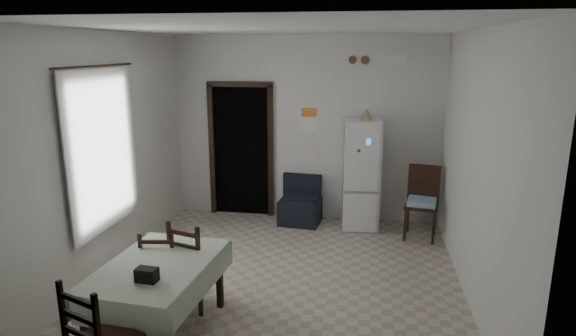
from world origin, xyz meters
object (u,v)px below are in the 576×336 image
(dining_chair_far_right, at_px, (195,262))
(dining_table, at_px, (159,299))
(navy_seat, at_px, (300,200))
(corner_chair, at_px, (422,204))
(dining_chair_far_left, at_px, (162,267))
(fridge, at_px, (361,174))

(dining_chair_far_right, bearing_deg, dining_table, 92.10)
(dining_table, bearing_deg, dining_chair_far_right, 80.41)
(navy_seat, relative_size, dining_chair_far_right, 0.76)
(navy_seat, height_order, dining_table, navy_seat)
(corner_chair, distance_m, dining_chair_far_left, 3.76)
(dining_chair_far_left, distance_m, dining_chair_far_right, 0.35)
(fridge, distance_m, dining_chair_far_left, 3.41)
(dining_chair_far_left, relative_size, dining_chair_far_right, 0.90)
(navy_seat, bearing_deg, corner_chair, -4.95)
(fridge, distance_m, dining_table, 3.75)
(navy_seat, height_order, corner_chair, corner_chair)
(navy_seat, distance_m, dining_chair_far_right, 2.76)
(fridge, bearing_deg, dining_chair_far_right, -127.52)
(corner_chair, distance_m, dining_chair_far_right, 3.45)
(navy_seat, relative_size, corner_chair, 0.70)
(navy_seat, xyz_separation_m, dining_chair_far_right, (-0.76, -2.65, 0.12))
(dining_table, bearing_deg, dining_chair_far_left, 115.19)
(corner_chair, height_order, dining_table, corner_chair)
(fridge, distance_m, dining_chair_far_right, 3.16)
(dining_table, bearing_deg, corner_chair, 51.55)
(navy_seat, relative_size, dining_chair_far_left, 0.84)
(corner_chair, xyz_separation_m, dining_chair_far_left, (-2.91, -2.37, -0.08))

